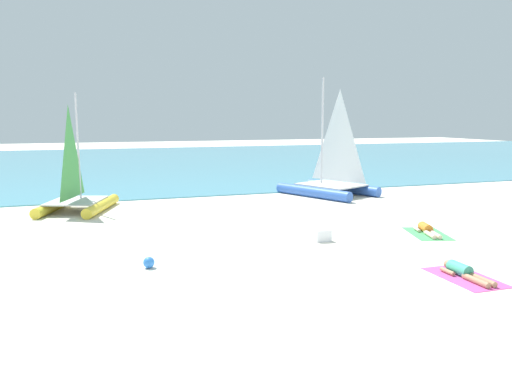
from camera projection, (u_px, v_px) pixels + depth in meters
name	position (u px, v px, depth m)	size (l,w,h in m)	color
ground_plane	(223.00, 205.00, 21.68)	(120.00, 120.00, 0.00)	silver
ocean_water	(154.00, 162.00, 42.77)	(120.00, 40.00, 0.05)	#4C9EB7
sailboat_blue	(330.00, 178.00, 24.43)	(4.32, 5.13, 5.70)	blue
sailboat_yellow	(76.00, 194.00, 20.20)	(3.41, 4.23, 4.78)	yellow
towel_left	(465.00, 277.00, 11.87)	(1.10, 1.90, 0.01)	#D84C99
sunbather_left	(463.00, 272.00, 11.92)	(0.55, 1.56, 0.30)	#3FB28C
towel_right	(427.00, 234.00, 16.36)	(1.10, 1.90, 0.01)	#4CB266
sunbather_right	(427.00, 229.00, 16.41)	(0.83, 1.54, 0.30)	orange
beach_ball	(149.00, 262.00, 12.62)	(0.29, 0.29, 0.29)	#337FE5
cooler_box	(322.00, 235.00, 15.39)	(0.50, 0.36, 0.36)	white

